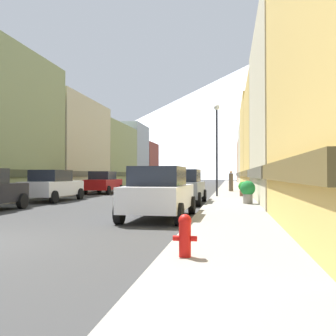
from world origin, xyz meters
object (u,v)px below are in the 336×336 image
Objects in this scene: car_left_2 at (103,182)px; car_right_0 at (159,192)px; potted_plant_2 at (248,190)px; pedestrian_0 at (92,181)px; pedestrian_1 at (231,182)px; fire_hydrant_near at (185,234)px; streetlamp_right at (217,136)px; car_right_1 at (184,186)px; potted_plant_0 at (243,188)px; car_driving_0 at (153,181)px; car_left_1 at (53,185)px.

car_right_0 is at bearing -64.40° from car_left_2.
pedestrian_0 is (-13.25, 14.36, 0.18)m from potted_plant_2.
car_left_2 is 2.61× the size of pedestrian_1.
streetlamp_right reaches higher than fire_hydrant_near.
car_left_2 is 0.76× the size of streetlamp_right.
car_left_2 is at bearing 112.60° from fire_hydrant_near.
pedestrian_0 is at bearing 127.70° from car_right_1.
potted_plant_0 is (1.55, 17.87, 0.14)m from fire_hydrant_near.
potted_plant_0 is at bearing -56.79° from car_driving_0.
car_left_2 is at bearing -104.05° from car_driving_0.
car_right_0 is 22.15m from pedestrian_0.
car_driving_0 is at bearing 102.36° from car_right_0.
streetlamp_right reaches higher than car_right_0.
car_left_2 is at bearing 129.79° from car_right_1.
streetlamp_right is at bearing 82.24° from car_right_0.
streetlamp_right reaches higher than potted_plant_2.
streetlamp_right is (6.95, -13.26, 3.09)m from car_driving_0.
car_driving_0 is at bearing 117.66° from streetlamp_right.
pedestrian_0 reaches higher than car_left_2.
pedestrian_1 is (2.45, 18.73, 0.04)m from car_right_0.
pedestrian_1 is at bearing -4.59° from pedestrian_0.
car_left_2 is 24.07m from fire_hydrant_near.
car_left_1 reaches higher than fire_hydrant_near.
car_driving_0 reaches higher than potted_plant_0.
potted_plant_2 is (3.20, 5.37, -0.13)m from car_right_0.
car_left_1 is 2.61× the size of pedestrian_1.
car_right_1 is 4.77× the size of potted_plant_0.
car_left_1 is 1.01× the size of car_driving_0.
car_right_1 is 0.75× the size of streetlamp_right.
fire_hydrant_near is at bearing -89.68° from streetlamp_right.
potted_plant_2 is (1.55, 11.73, 0.25)m from fire_hydrant_near.
car_left_2 is 4.77× the size of potted_plant_0.
car_left_1 is 4.77× the size of potted_plant_0.
car_left_1 is 11.60m from potted_plant_0.
car_right_1 is at bearing -108.45° from streetlamp_right.
pedestrian_0 reaches higher than car_right_0.
pedestrian_0 reaches higher than car_driving_0.
car_left_1 is 10.97m from potted_plant_2.
potted_plant_0 is 7.27m from pedestrian_1.
car_right_1 is 16.43m from pedestrian_0.
pedestrian_0 reaches higher than potted_plant_0.
car_right_1 is at bearing 90.00° from car_right_0.
potted_plant_2 is 0.18× the size of streetlamp_right.
car_driving_0 is at bearing 114.05° from potted_plant_2.
potted_plant_0 is (10.80, -4.35, -0.23)m from car_left_2.
potted_plant_0 is 0.16× the size of streetlamp_right.
pedestrian_1 is (0.80, 25.09, 0.41)m from fire_hydrant_near.
car_right_0 is 1.01× the size of car_driving_0.
car_right_1 is at bearing 156.97° from potted_plant_2.
pedestrian_1 reaches higher than potted_plant_0.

